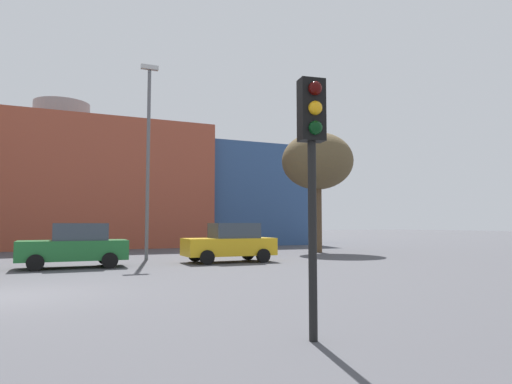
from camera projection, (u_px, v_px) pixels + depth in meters
name	position (u px, v px, depth m)	size (l,w,h in m)	color
ground_plane	(1.00, 297.00, 10.02)	(200.00, 200.00, 0.00)	#47474C
building_backdrop	(59.00, 189.00, 33.51)	(37.60, 12.64, 10.73)	#9E4733
parked_car_2	(75.00, 246.00, 16.77)	(3.81, 1.87, 1.65)	#1E662D
parked_car_3	(230.00, 243.00, 19.26)	(3.84, 1.89, 1.66)	gold
traffic_light_near_right	(312.00, 146.00, 6.38)	(0.39, 0.38, 3.69)	black
bare_tree_1	(317.00, 162.00, 26.27)	(4.15, 4.15, 6.96)	brown
street_lamp	(148.00, 150.00, 20.79)	(0.80, 0.24, 9.05)	#59595E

